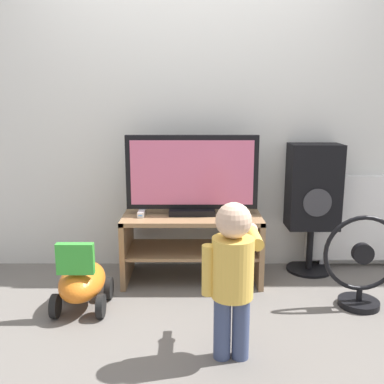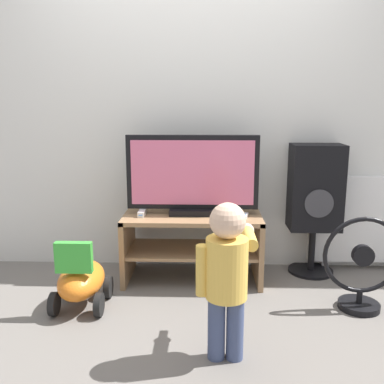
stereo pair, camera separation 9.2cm
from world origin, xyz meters
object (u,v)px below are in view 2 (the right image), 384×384
(remote_primary, at_px, (245,216))
(floor_fan, at_px, (362,269))
(ride_on_toy, at_px, (81,280))
(television, at_px, (193,176))
(radiator, at_px, (364,219))
(speaker_tower, at_px, (315,191))
(child, at_px, (227,269))
(game_console, at_px, (142,212))

(remote_primary, relative_size, floor_fan, 0.22)
(ride_on_toy, bearing_deg, remote_primary, 20.68)
(television, bearing_deg, ride_on_toy, -144.29)
(ride_on_toy, height_order, radiator, radiator)
(floor_fan, relative_size, ride_on_toy, 1.28)
(television, relative_size, remote_primary, 7.06)
(remote_primary, distance_m, floor_fan, 0.83)
(speaker_tower, relative_size, floor_fan, 1.64)
(remote_primary, bearing_deg, floor_fan, -28.02)
(child, distance_m, speaker_tower, 1.37)
(floor_fan, distance_m, radiator, 0.76)
(game_console, xyz_separation_m, floor_fan, (1.44, -0.43, -0.24))
(television, relative_size, radiator, 1.14)
(game_console, bearing_deg, radiator, 9.07)
(ride_on_toy, bearing_deg, floor_fan, 0.94)
(floor_fan, xyz_separation_m, ride_on_toy, (-1.78, -0.03, -0.09))
(ride_on_toy, relative_size, radiator, 0.57)
(television, height_order, radiator, television)
(child, relative_size, radiator, 0.99)
(floor_fan, bearing_deg, game_console, 163.34)
(remote_primary, xyz_separation_m, speaker_tower, (0.54, 0.22, 0.13))
(game_console, height_order, floor_fan, floor_fan)
(game_console, bearing_deg, floor_fan, -16.66)
(remote_primary, xyz_separation_m, ride_on_toy, (-1.07, -0.40, -0.32))
(television, relative_size, speaker_tower, 0.95)
(speaker_tower, relative_size, radiator, 1.19)
(child, distance_m, floor_fan, 1.06)
(floor_fan, distance_m, ride_on_toy, 1.78)
(child, xyz_separation_m, radiator, (1.13, 1.26, -0.09))
(floor_fan, bearing_deg, television, 156.39)
(remote_primary, distance_m, ride_on_toy, 1.19)
(ride_on_toy, xyz_separation_m, radiator, (2.03, 0.73, 0.22))
(remote_primary, bearing_deg, speaker_tower, 22.43)
(game_console, relative_size, speaker_tower, 0.19)
(television, bearing_deg, speaker_tower, 7.89)
(remote_primary, xyz_separation_m, child, (-0.17, -0.94, -0.02))
(floor_fan, relative_size, radiator, 0.73)
(television, xyz_separation_m, ride_on_toy, (-0.70, -0.50, -0.60))
(floor_fan, bearing_deg, child, -147.40)
(game_console, distance_m, ride_on_toy, 0.66)
(child, bearing_deg, television, 101.17)
(remote_primary, height_order, floor_fan, floor_fan)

